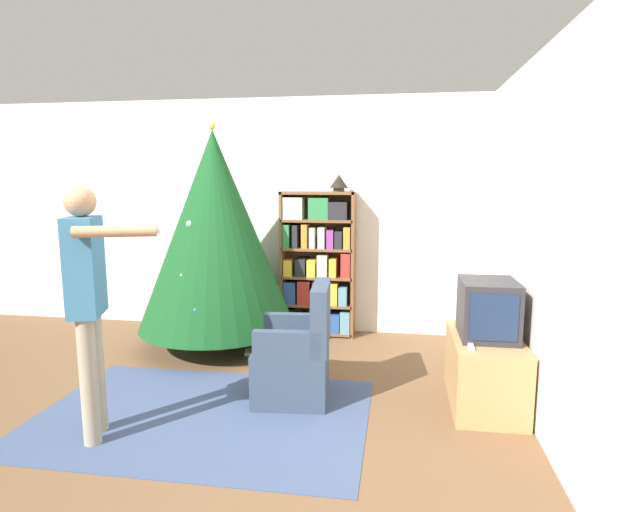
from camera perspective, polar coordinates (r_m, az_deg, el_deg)
name	(u,v)px	position (r m, az deg, el deg)	size (l,w,h in m)	color
ground_plane	(236,421)	(3.80, -9.52, -18.07)	(14.00, 14.00, 0.00)	brown
wall_back	(299,216)	(5.66, -2.39, 4.58)	(8.00, 0.10, 2.60)	silver
wall_right	(563,247)	(3.39, 26.03, 0.93)	(0.10, 8.00, 2.60)	silver
area_rug	(202,415)	(3.92, -13.30, -17.27)	(2.40, 1.60, 0.01)	#3D4C70
bookshelf	(318,265)	(5.47, -0.25, -1.06)	(0.81, 0.27, 1.58)	brown
tv_stand	(485,370)	(4.10, 18.30, -12.32)	(0.50, 0.90, 0.53)	tan
television	(488,309)	(3.95, 18.64, -5.75)	(0.40, 0.50, 0.43)	#28282D
game_remote	(471,346)	(3.73, 16.84, -9.79)	(0.04, 0.12, 0.02)	white
christmas_tree	(215,230)	(5.12, -11.88, 2.88)	(1.57, 1.57, 2.26)	#4C3323
armchair	(297,359)	(3.98, -2.66, -11.66)	(0.62, 0.61, 0.92)	#334256
standing_person	(88,292)	(3.54, -24.99, -3.77)	(0.71, 0.45, 1.67)	#9E937F
table_lamp	(339,182)	(5.36, 2.17, 8.45)	(0.20, 0.20, 0.18)	#473828
book_pile_near_tree	(256,353)	(4.99, -7.37, -10.97)	(0.23, 0.17, 0.06)	#284C93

